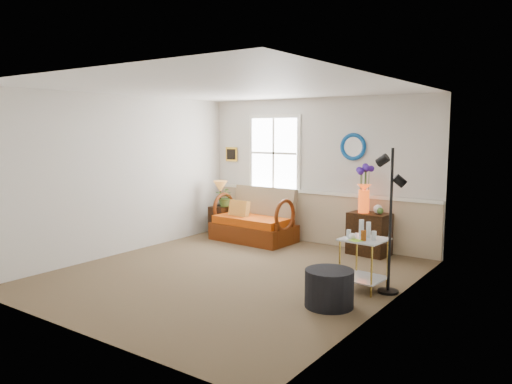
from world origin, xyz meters
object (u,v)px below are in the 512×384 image
Objects in this scene: cabinet at (369,234)px; floor_lamp at (390,221)px; side_table at (364,264)px; loveseat at (253,215)px; lamp_stand at (219,221)px; ottoman at (329,288)px.

cabinet is 2.01m from floor_lamp.
cabinet reaches higher than side_table.
cabinet is at bearing 9.39° from loveseat.
loveseat reaches higher than lamp_stand.
floor_lamp is (3.97, -1.49, 0.63)m from lamp_stand.
lamp_stand reaches higher than ottoman.
cabinet is (3.01, 0.19, 0.07)m from lamp_stand.
lamp_stand is at bearing -170.42° from cabinet.
loveseat is at bearing 139.73° from ottoman.
side_table is 0.37× the size of floor_lamp.
loveseat is 3.17m from side_table.
lamp_stand is at bearing 157.03° from side_table.
ottoman is (0.58, -2.56, -0.13)m from cabinet.
ottoman is (-0.38, -0.88, -0.69)m from floor_lamp.
ottoman is at bearing -37.62° from loveseat.
ottoman is (3.59, -2.37, -0.06)m from lamp_stand.
lamp_stand is 4.29m from floor_lamp.
floor_lamp reaches higher than loveseat.
ottoman is at bearing -95.04° from side_table.
side_table is (0.65, -1.74, -0.01)m from cabinet.
cabinet is at bearing 102.73° from ottoman.
side_table is at bearing -25.40° from loveseat.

